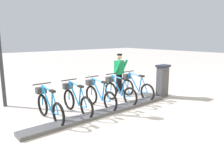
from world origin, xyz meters
TOP-DOWN VIEW (x-y plane):
  - ground_plane at (0.00, 0.00)m, footprint 60.00×60.00m
  - dock_rail_base at (0.00, 0.00)m, footprint 0.44×5.25m
  - payment_kiosk at (0.05, -2.93)m, footprint 0.36×0.52m
  - bike_docked_0 at (0.62, -2.03)m, footprint 1.72×0.54m
  - bike_docked_1 at (0.62, -1.14)m, footprint 1.72×0.54m
  - bike_docked_2 at (0.62, -0.25)m, footprint 1.72×0.54m
  - bike_docked_3 at (0.62, 0.64)m, footprint 1.72×0.54m
  - bike_docked_4 at (0.62, 1.53)m, footprint 1.72×0.54m
  - worker_near_rack at (1.61, -2.06)m, footprint 0.53×0.69m

SIDE VIEW (x-z plane):
  - ground_plane at x=0.00m, z-range 0.00..0.00m
  - dock_rail_base at x=0.00m, z-range 0.00..0.10m
  - bike_docked_0 at x=0.62m, z-range -0.08..0.94m
  - bike_docked_1 at x=0.62m, z-range -0.08..0.94m
  - bike_docked_2 at x=0.62m, z-range -0.08..0.94m
  - bike_docked_3 at x=0.62m, z-range -0.08..0.94m
  - bike_docked_4 at x=0.62m, z-range -0.08..0.94m
  - payment_kiosk at x=0.05m, z-range 0.03..1.31m
  - worker_near_rack at x=1.61m, z-range 0.08..1.74m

